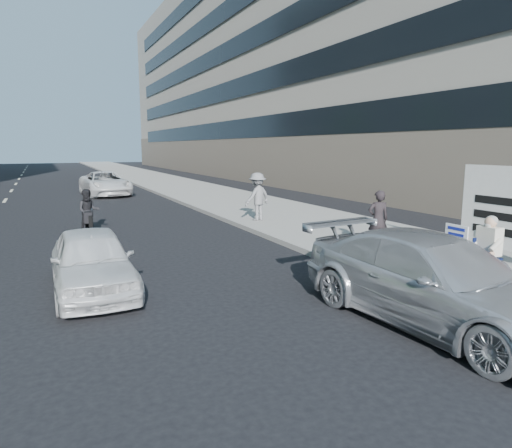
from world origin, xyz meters
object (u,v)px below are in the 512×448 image
parked_sedan (435,281)px  jogger (257,197)px  seated_protester (483,245)px  white_sedan_far (105,183)px  white_sedan_near (92,261)px  motorcycle (89,213)px  pedestrian_woman (378,219)px

parked_sedan → jogger: bearing=75.7°
seated_protester → white_sedan_far: (-4.42, 21.54, -0.19)m
parked_sedan → white_sedan_far: size_ratio=0.98×
jogger → white_sedan_near: bearing=21.7°
white_sedan_far → motorcycle: 12.06m
seated_protester → parked_sedan: 2.45m
white_sedan_near → motorcycle: bearing=85.8°
motorcycle → parked_sedan: bearing=-62.5°
seated_protester → motorcycle: seated_protester is taller
white_sedan_far → seated_protester: bearing=-82.9°
pedestrian_woman → parked_sedan: size_ratio=0.31×
white_sedan_near → jogger: bearing=43.0°
white_sedan_far → white_sedan_near: bearing=-102.2°
jogger → white_sedan_near: 8.43m
motorcycle → white_sedan_far: bearing=86.5°
white_sedan_near → pedestrian_woman: bearing=2.5°
seated_protester → pedestrian_woman: pedestrian_woman is taller
seated_protester → white_sedan_far: seated_protester is taller
pedestrian_woman → jogger: bearing=-61.9°
white_sedan_far → jogger: bearing=-78.4°
pedestrian_woman → white_sedan_far: pedestrian_woman is taller
pedestrian_woman → white_sedan_far: 18.81m
white_sedan_far → pedestrian_woman: bearing=-80.3°
seated_protester → pedestrian_woman: (0.18, 3.30, 0.03)m
seated_protester → jogger: (-0.75, 8.74, 0.13)m
jogger → parked_sedan: (-1.50, -9.70, -0.31)m
jogger → motorcycle: bearing=-30.0°
seated_protester → pedestrian_woman: bearing=86.8°
jogger → white_sedan_near: (-6.20, -5.70, -0.39)m
pedestrian_woman → white_sedan_far: size_ratio=0.31×
parked_sedan → white_sedan_near: 6.17m
white_sedan_near → white_sedan_far: (2.52, 18.50, 0.07)m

